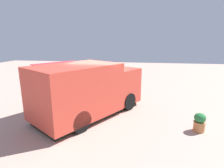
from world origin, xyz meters
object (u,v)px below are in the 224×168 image
(food_truck, at_px, (88,91))
(person_customer, at_px, (129,87))
(planter_flowering_far, at_px, (200,122))
(planter_flowering_near, at_px, (83,78))

(food_truck, height_order, person_customer, food_truck)
(person_customer, distance_m, planter_flowering_far, 5.72)
(planter_flowering_near, bearing_deg, person_customer, -114.46)
(food_truck, relative_size, planter_flowering_far, 7.67)
(planter_flowering_near, xyz_separation_m, planter_flowering_far, (-6.63, -6.61, -0.09))
(person_customer, bearing_deg, planter_flowering_near, 65.54)
(food_truck, height_order, planter_flowering_near, food_truck)
(food_truck, xyz_separation_m, planter_flowering_near, (5.76, 2.14, -0.67))
(food_truck, xyz_separation_m, planter_flowering_far, (-0.87, -4.47, -0.76))
(food_truck, distance_m, person_customer, 4.44)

